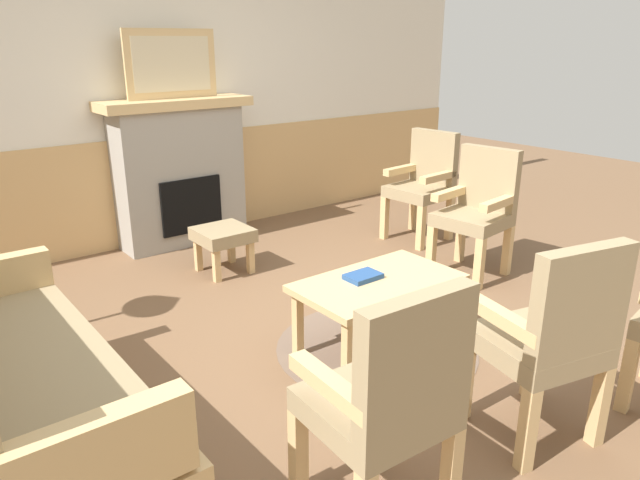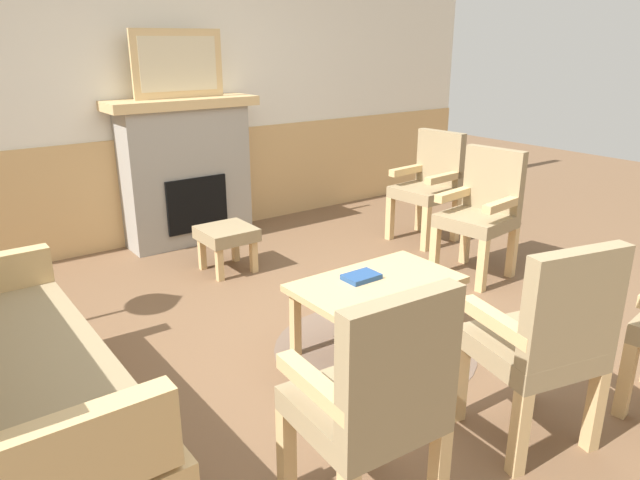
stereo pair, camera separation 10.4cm
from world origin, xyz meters
name	(u,v)px [view 2 (the right image)]	position (x,y,z in m)	size (l,w,h in m)	color
ground_plane	(354,339)	(0.00, 0.00, 0.00)	(14.00, 14.00, 0.00)	brown
wall_back	(169,92)	(0.00, 2.60, 1.31)	(7.20, 0.14, 2.70)	silver
fireplace	(186,170)	(0.00, 2.35, 0.65)	(1.30, 0.44, 1.28)	gray
framed_picture	(178,64)	(0.00, 2.35, 1.56)	(0.80, 0.04, 0.56)	tan
couch	(18,378)	(-1.84, 0.02, 0.40)	(0.70, 1.80, 0.98)	tan
coffee_table	(376,289)	(0.02, -0.17, 0.39)	(0.96, 0.56, 0.44)	tan
round_rug	(374,348)	(0.02, -0.17, 0.00)	(1.20, 1.20, 0.01)	brown
book_on_table	(361,277)	(-0.03, -0.10, 0.46)	(0.20, 0.14, 0.03)	navy
footstool	(227,237)	(-0.08, 1.48, 0.28)	(0.40, 0.40, 0.36)	tan
armchair_near_fireplace	(482,208)	(1.47, 0.25, 0.54)	(0.54, 0.54, 0.98)	tan
armchair_by_window_left	(430,181)	(1.79, 1.10, 0.54)	(0.52, 0.52, 0.98)	tan
armchair_front_left	(545,337)	(0.03, -1.24, 0.54)	(0.58, 0.58, 0.98)	tan
armchair_front_center	(375,397)	(-0.86, -1.15, 0.54)	(0.51, 0.51, 0.98)	tan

